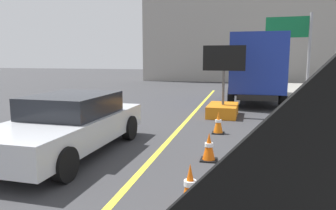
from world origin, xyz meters
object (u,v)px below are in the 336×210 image
Objects in this scene: box_truck at (257,66)px; traffic_cone_far_lane at (209,147)px; pickup_car at (69,124)px; traffic_cone_mid_lane at (190,186)px; highway_guide_sign at (297,39)px; arrow_board_trailer at (223,104)px; traffic_cone_curbside at (218,123)px.

box_truck is 10.26m from traffic_cone_far_lane.
traffic_cone_mid_lane is (3.25, -2.11, -0.36)m from pickup_car.
highway_guide_sign reaches higher than traffic_cone_mid_lane.
traffic_cone_curbside is at bearing -88.94° from arrow_board_trailer.
highway_guide_sign is at bearing 77.15° from traffic_cone_mid_lane.
traffic_cone_far_lane is at bearing -89.49° from arrow_board_trailer.
arrow_board_trailer is 10.67m from highway_guide_sign.
pickup_car is (-4.63, -10.23, -1.10)m from box_truck.
box_truck reaches higher than traffic_cone_far_lane.
traffic_cone_mid_lane is (0.01, -7.76, -0.14)m from arrow_board_trailer.
pickup_car reaches higher than traffic_cone_far_lane.
pickup_car is at bearing -119.86° from arrow_board_trailer.
traffic_cone_curbside is at bearing 39.82° from pickup_car.
arrow_board_trailer is 0.56× the size of pickup_car.
box_truck is at bearing 82.42° from traffic_cone_far_lane.
traffic_cone_mid_lane is at bearing -90.52° from traffic_cone_curbside.
traffic_cone_curbside is at bearing -100.11° from box_truck.
box_truck is 10.10× the size of traffic_cone_mid_lane.
traffic_cone_far_lane is (0.04, 2.29, -0.03)m from traffic_cone_mid_lane.
arrow_board_trailer reaches higher than traffic_cone_curbside.
traffic_cone_mid_lane is at bearing -33.01° from pickup_car.
traffic_cone_mid_lane is (-1.38, -12.35, -1.45)m from box_truck.
box_truck is 11.29m from pickup_car.
pickup_car reaches higher than traffic_cone_mid_lane.
arrow_board_trailer reaches higher than traffic_cone_far_lane.
box_truck is 11.21× the size of traffic_cone_far_lane.
arrow_board_trailer is 0.54× the size of highway_guide_sign.
highway_guide_sign is 7.98× the size of traffic_cone_far_lane.
arrow_board_trailer is 4.31× the size of traffic_cone_far_lane.
highway_guide_sign is 15.76m from traffic_cone_far_lane.
traffic_cone_far_lane is 0.94× the size of traffic_cone_curbside.
box_truck is 7.74m from traffic_cone_curbside.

